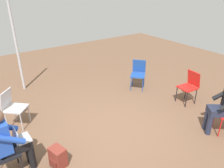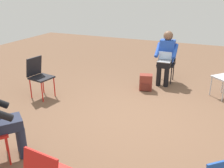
% 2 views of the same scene
% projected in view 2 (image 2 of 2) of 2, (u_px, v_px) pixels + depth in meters
% --- Properties ---
extents(ground_plane, '(14.00, 14.00, 0.00)m').
position_uv_depth(ground_plane, '(136.00, 119.00, 4.42)').
color(ground_plane, brown).
extents(chair_west, '(0.45, 0.41, 0.85)m').
position_uv_depth(chair_west, '(167.00, 61.00, 6.09)').
color(chair_west, black).
rests_on(chair_west, ground).
extents(chair_south, '(0.46, 0.49, 0.85)m').
position_uv_depth(chair_south, '(39.00, 74.00, 5.16)').
color(chair_south, black).
rests_on(chair_south, ground).
extents(person_with_laptop, '(0.53, 0.50, 1.24)m').
position_uv_depth(person_with_laptop, '(166.00, 55.00, 5.87)').
color(person_with_laptop, black).
rests_on(person_with_laptop, ground).
extents(backpack_near_laptop_user, '(0.29, 0.32, 0.36)m').
position_uv_depth(backpack_near_laptop_user, '(146.00, 83.00, 5.63)').
color(backpack_near_laptop_user, maroon).
rests_on(backpack_near_laptop_user, ground).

